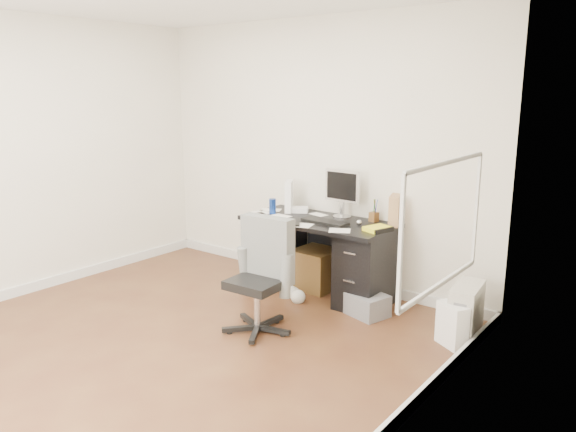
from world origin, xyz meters
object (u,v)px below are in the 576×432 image
at_px(lcd_monitor, 342,194).
at_px(wicker_basket, 316,269).
at_px(pc_tower, 466,311).
at_px(desk, 318,254).
at_px(office_chair, 257,277).
at_px(keyboard, 325,222).

xyz_separation_m(lcd_monitor, wicker_basket, (-0.23, -0.11, -0.79)).
bearing_deg(pc_tower, desk, 168.29).
height_order(desk, office_chair, office_chair).
bearing_deg(pc_tower, office_chair, -153.35).
height_order(lcd_monitor, keyboard, lcd_monitor).
xyz_separation_m(desk, office_chair, (0.12, -1.08, 0.08)).
distance_m(desk, pc_tower, 1.57).
distance_m(desk, wicker_basket, 0.24).
height_order(keyboard, pc_tower, keyboard).
bearing_deg(desk, pc_tower, -4.75).
bearing_deg(keyboard, lcd_monitor, 92.10).
distance_m(keyboard, office_chair, 1.03).
height_order(desk, keyboard, keyboard).
relative_size(lcd_monitor, wicker_basket, 1.19).
xyz_separation_m(lcd_monitor, office_chair, (-0.01, -1.28, -0.51)).
bearing_deg(office_chair, wicker_basket, 97.27).
bearing_deg(office_chair, lcd_monitor, 86.35).
xyz_separation_m(keyboard, wicker_basket, (-0.22, 0.18, -0.56)).
relative_size(keyboard, pc_tower, 1.04).
relative_size(lcd_monitor, keyboard, 1.03).
bearing_deg(lcd_monitor, desk, -121.07).
xyz_separation_m(office_chair, pc_tower, (1.43, 0.95, -0.26)).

